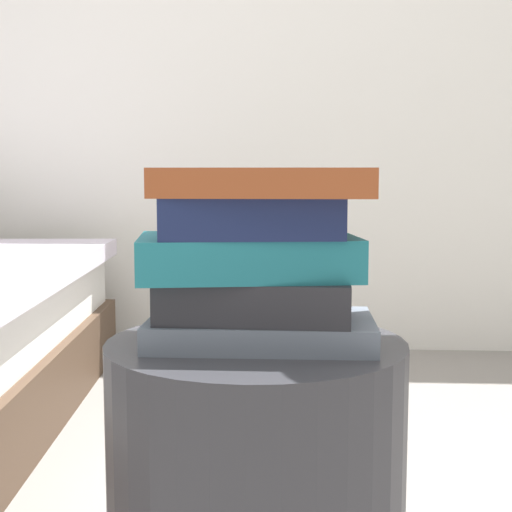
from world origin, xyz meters
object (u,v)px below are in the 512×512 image
object	(u,v)px
book_rust	(265,182)
book_slate	(261,330)
book_teal	(248,256)
book_charcoal	(253,297)
book_navy	(250,216)

from	to	relation	value
book_rust	book_slate	bearing A→B (deg)	-171.67
book_slate	book_teal	distance (m)	0.10
book_slate	book_rust	distance (m)	0.20
book_charcoal	book_navy	size ratio (longest dim) A/B	1.08
book_rust	book_charcoal	bearing A→B (deg)	-174.96
book_slate	book_navy	size ratio (longest dim) A/B	1.30
book_charcoal	book_rust	distance (m)	0.15
book_teal	book_rust	size ratio (longest dim) A/B	1.03
book_charcoal	book_teal	bearing A→B (deg)	122.97
book_teal	book_rust	world-z (taller)	book_rust
book_slate	book_charcoal	size ratio (longest dim) A/B	1.20
book_charcoal	book_rust	world-z (taller)	book_rust
book_teal	book_navy	world-z (taller)	book_navy
book_teal	book_navy	size ratio (longest dim) A/B	1.24
book_slate	book_navy	xyz separation A→B (m)	(-0.02, 0.01, 0.15)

